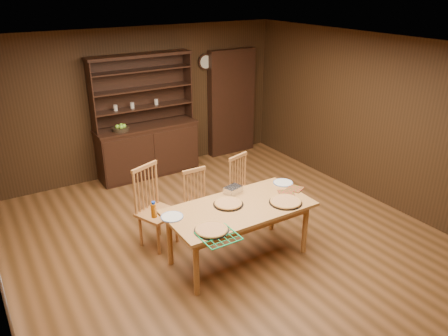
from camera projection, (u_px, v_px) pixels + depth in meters
floor at (229, 243)px, 5.98m from camera, size 6.00×6.00×0.00m
room_shell at (229, 134)px, 5.36m from camera, size 6.00×6.00×6.00m
china_hutch at (147, 143)px, 7.89m from camera, size 1.84×0.52×2.17m
doorway at (231, 103)px, 8.75m from camera, size 1.00×0.18×2.10m
wall_clock at (205, 62)px, 8.19m from camera, size 0.30×0.05×0.30m
dining_table at (239, 213)px, 5.40m from camera, size 1.82×0.91×0.75m
chair_left at (152, 203)px, 5.77m from camera, size 0.59×0.58×1.12m
chair_center at (198, 199)px, 6.13m from camera, size 0.38×0.36×0.92m
chair_right at (242, 185)px, 6.46m from camera, size 0.49×0.48×0.98m
pizza_left at (211, 230)px, 4.84m from camera, size 0.39×0.39×0.04m
pizza_right at (286, 202)px, 5.45m from camera, size 0.42×0.42×0.04m
pizza_center at (228, 203)px, 5.41m from camera, size 0.38×0.38×0.04m
cooling_rack at (218, 236)px, 4.74m from camera, size 0.45×0.45×0.02m
plate_left at (172, 217)px, 5.12m from camera, size 0.27×0.27×0.02m
plate_right at (283, 183)px, 5.98m from camera, size 0.27×0.27×0.02m
foil_dish at (233, 190)px, 5.69m from camera, size 0.25×0.21×0.09m
juice_bottle at (154, 210)px, 5.09m from camera, size 0.07×0.07×0.20m
pot_holder_a at (295, 189)px, 5.81m from camera, size 0.26×0.26×0.01m
pot_holder_b at (286, 193)px, 5.69m from camera, size 0.26×0.26×0.01m
fruit_bowl at (121, 128)px, 7.45m from camera, size 0.29×0.29×0.12m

